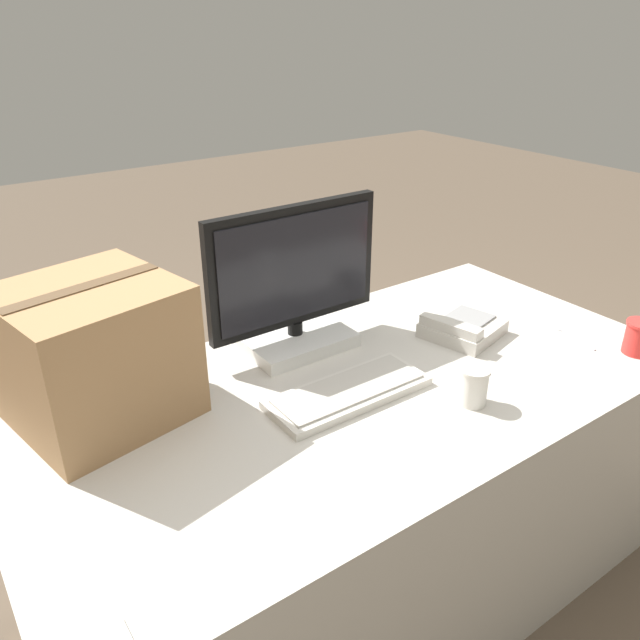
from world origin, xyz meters
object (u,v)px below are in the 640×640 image
(spoon, at_px, (570,335))
(cardboard_box, at_px, (95,353))
(monitor, at_px, (295,291))
(paper_cup_left, at_px, (473,386))
(paper_cup_right, at_px, (639,338))
(keyboard, at_px, (348,392))
(desk_phone, at_px, (461,328))

(spoon, bearing_deg, cardboard_box, 86.13)
(monitor, height_order, paper_cup_left, monitor)
(paper_cup_right, xyz_separation_m, cardboard_box, (-1.35, 0.58, 0.12))
(keyboard, bearing_deg, monitor, 82.29)
(monitor, height_order, spoon, monitor)
(desk_phone, bearing_deg, paper_cup_left, -146.52)
(monitor, xyz_separation_m, desk_phone, (0.44, -0.24, -0.15))
(monitor, bearing_deg, cardboard_box, -177.83)
(desk_phone, height_order, paper_cup_right, paper_cup_right)
(keyboard, xyz_separation_m, paper_cup_right, (0.82, -0.30, 0.04))
(monitor, distance_m, cardboard_box, 0.57)
(keyboard, distance_m, desk_phone, 0.49)
(desk_phone, relative_size, spoon, 1.55)
(spoon, bearing_deg, paper_cup_right, -146.93)
(cardboard_box, bearing_deg, spoon, -17.60)
(paper_cup_right, xyz_separation_m, spoon, (-0.06, 0.17, -0.05))
(monitor, xyz_separation_m, spoon, (0.72, -0.43, -0.17))
(paper_cup_left, relative_size, cardboard_box, 0.23)
(spoon, distance_m, cardboard_box, 1.36)
(monitor, height_order, desk_phone, monitor)
(paper_cup_right, height_order, cardboard_box, cardboard_box)
(desk_phone, distance_m, paper_cup_right, 0.50)
(desk_phone, bearing_deg, paper_cup_right, -61.61)
(monitor, bearing_deg, spoon, -31.00)
(desk_phone, xyz_separation_m, cardboard_box, (-1.01, 0.22, 0.14))
(paper_cup_left, distance_m, cardboard_box, 0.91)
(monitor, bearing_deg, keyboard, -97.47)
(keyboard, relative_size, paper_cup_left, 4.30)
(keyboard, xyz_separation_m, desk_phone, (0.48, 0.07, 0.01))
(keyboard, bearing_deg, desk_phone, 7.83)
(desk_phone, relative_size, paper_cup_right, 2.57)
(paper_cup_right, bearing_deg, paper_cup_left, 170.66)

